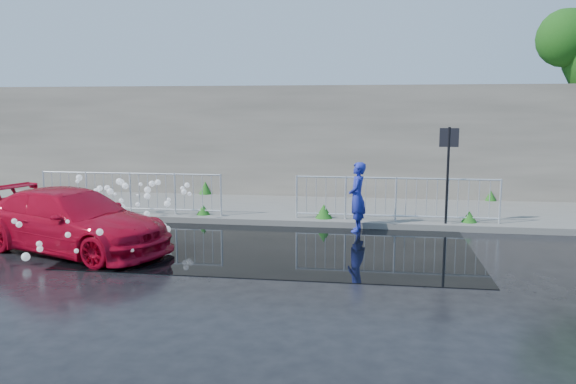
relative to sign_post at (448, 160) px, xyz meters
name	(u,v)px	position (x,y,z in m)	size (l,w,h in m)	color
ground	(250,256)	(-4.20, -3.10, -1.72)	(90.00, 90.00, 0.00)	black
pavement	(287,209)	(-4.20, 1.90, -1.65)	(30.00, 4.00, 0.15)	slate
curb	(275,222)	(-4.20, -0.10, -1.64)	(30.00, 0.25, 0.16)	slate
retaining_wall	(297,141)	(-4.20, 4.10, 0.18)	(30.00, 0.60, 3.50)	#615B52
puddle	(282,245)	(-3.70, -2.10, -1.72)	(8.00, 5.00, 0.01)	black
sign_post	(448,160)	(0.00, 0.00, 0.00)	(0.45, 0.06, 2.50)	black
railing_left	(130,191)	(-8.20, 0.25, -0.99)	(5.05, 0.05, 1.10)	silver
railing_right	(396,197)	(-1.20, 0.25, -0.99)	(5.05, 0.05, 1.10)	silver
weeds	(271,202)	(-4.60, 1.52, -1.40)	(12.17, 3.93, 0.41)	#214D14
water_spray	(106,205)	(-7.91, -1.76, -1.02)	(3.63, 5.45, 1.12)	white
red_car	(73,221)	(-7.89, -3.25, -1.08)	(1.80, 4.44, 1.29)	#B70722
person	(357,197)	(-2.14, -0.46, -0.89)	(0.61, 0.40, 1.67)	#202AA3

